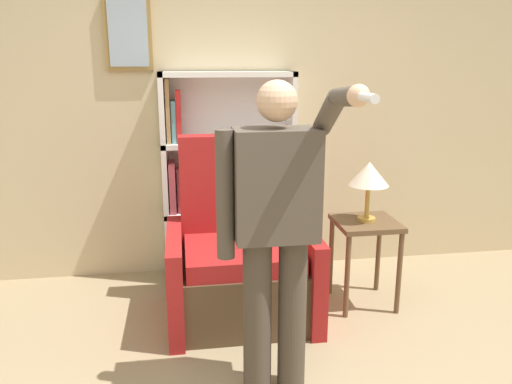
% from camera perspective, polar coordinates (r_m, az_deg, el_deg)
% --- Properties ---
extents(wall_back, '(8.00, 0.11, 2.80)m').
position_cam_1_polar(wall_back, '(4.12, -2.61, 9.96)').
color(wall_back, beige).
rests_on(wall_back, ground_plane).
extents(bookcase, '(1.05, 0.28, 1.67)m').
position_cam_1_polar(bookcase, '(4.04, -4.40, 1.20)').
color(bookcase, white).
rests_on(bookcase, ground_plane).
extents(armchair, '(1.00, 0.83, 1.24)m').
position_cam_1_polar(armchair, '(3.53, -1.82, -7.96)').
color(armchair, '#4C3823').
rests_on(armchair, ground_plane).
extents(person_standing, '(0.57, 0.78, 1.66)m').
position_cam_1_polar(person_standing, '(2.51, 2.27, -3.76)').
color(person_standing, '#473D33').
rests_on(person_standing, ground_plane).
extents(side_table, '(0.44, 0.44, 0.64)m').
position_cam_1_polar(side_table, '(3.69, 12.38, -4.97)').
color(side_table, brown).
rests_on(side_table, ground_plane).
extents(table_lamp, '(0.28, 0.28, 0.43)m').
position_cam_1_polar(table_lamp, '(3.57, 12.77, 1.86)').
color(table_lamp, gold).
rests_on(table_lamp, side_table).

